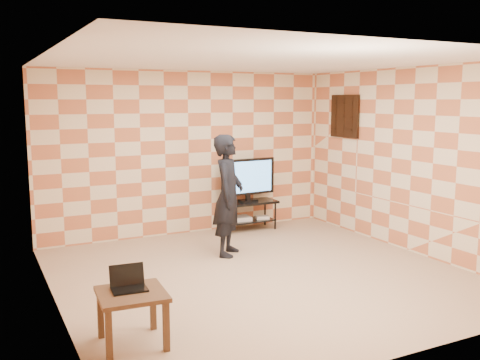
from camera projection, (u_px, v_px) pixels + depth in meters
name	position (u px, v px, depth m)	size (l,w,h in m)	color
floor	(261.00, 274.00, 6.87)	(5.00, 5.00, 0.00)	tan
wall_back	(189.00, 153.00, 8.88)	(5.00, 0.02, 2.70)	beige
wall_front	(407.00, 205.00, 4.46)	(5.00, 0.02, 2.70)	beige
wall_left	(52.00, 185.00, 5.56)	(0.02, 5.00, 2.70)	beige
wall_right	(411.00, 160.00, 7.78)	(0.02, 5.00, 2.70)	beige
ceiling	(262.00, 60.00, 6.47)	(5.00, 5.00, 0.02)	white
wall_art	(345.00, 116.00, 9.05)	(0.04, 0.72, 0.72)	black
tv_stand	(248.00, 209.00, 9.20)	(1.00, 0.45, 0.50)	black
tv	(248.00, 178.00, 9.11)	(1.02, 0.21, 0.74)	black
dvd_player	(238.00, 219.00, 9.17)	(0.41, 0.30, 0.07)	silver
game_console	(262.00, 217.00, 9.30)	(0.22, 0.16, 0.05)	silver
side_table	(132.00, 301.00, 4.85)	(0.64, 0.64, 0.50)	#3C261B
laptop	(128.00, 284.00, 4.92)	(0.34, 0.28, 0.21)	black
person	(228.00, 195.00, 7.64)	(0.64, 0.42, 1.74)	black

